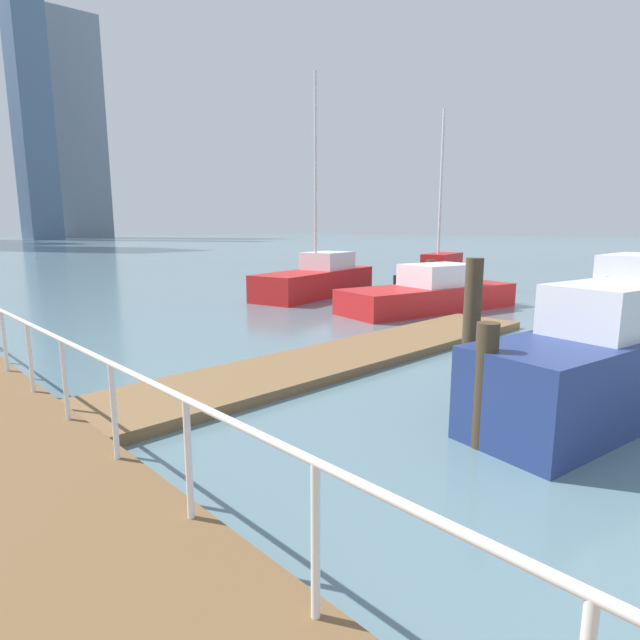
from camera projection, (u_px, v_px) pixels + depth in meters
name	position (u px, v px, depth m)	size (l,w,h in m)	color
ground_plane	(57.00, 315.00, 16.58)	(300.00, 300.00, 0.00)	slate
floating_dock	(345.00, 356.00, 10.92)	(12.27, 2.00, 0.18)	olive
boardwalk_railing	(85.00, 369.00, 5.81)	(0.06, 23.23, 1.08)	white
dock_piling_0	(485.00, 386.00, 6.50)	(0.29, 0.29, 1.65)	#473826
dock_piling_1	(471.00, 333.00, 8.00)	(0.27, 0.27, 2.36)	#473826
dock_piling_2	(431.00, 282.00, 18.97)	(0.35, 0.35, 1.63)	#473826
dock_piling_3	(608.00, 308.00, 12.87)	(0.25, 0.25, 1.60)	brown
moored_boat_0	(631.00, 299.00, 14.70)	(6.08, 1.93, 2.05)	white
moored_boat_1	(636.00, 355.00, 8.18)	(7.50, 2.63, 7.27)	navy
moored_boat_3	(431.00, 293.00, 17.53)	(6.86, 3.34, 1.57)	red
moored_boat_4	(317.00, 279.00, 21.23)	(6.79, 3.42, 8.80)	red
moored_boat_5	(438.00, 275.00, 23.51)	(6.86, 3.03, 7.89)	black
skyline_tower_4	(31.00, 112.00, 109.75)	(6.56, 7.78, 54.65)	slate
skyline_tower_5	(75.00, 130.00, 129.04)	(12.83, 9.12, 54.15)	gray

